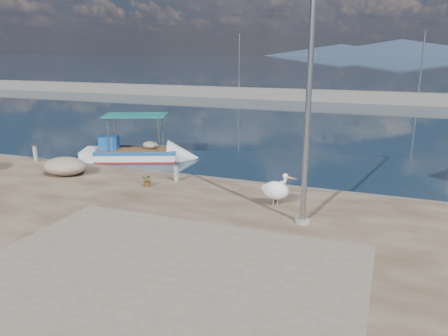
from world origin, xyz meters
TOP-DOWN VIEW (x-y plane):
  - ground at (0.00, 0.00)m, footprint 1400.00×1400.00m
  - quay_patch at (1.00, -3.00)m, footprint 9.00×7.00m
  - breakwater at (-0.00, 40.00)m, footprint 120.00×2.20m
  - mountains at (4.39, 650.00)m, footprint 370.00×280.00m
  - boat_left at (-6.64, 8.33)m, footprint 5.99×3.88m
  - pelican at (2.26, 2.74)m, footprint 1.17×0.60m
  - lamp_post at (3.38, 1.57)m, footprint 0.44×0.96m
  - bollard_near at (-2.09, 4.02)m, footprint 0.24×0.24m
  - bollard_far at (-9.70, 4.60)m, footprint 0.26×0.26m
  - potted_plant at (-2.78, 3.02)m, footprint 0.50×0.46m
  - net_pile_b at (-6.84, 3.26)m, footprint 1.85×1.44m

SIDE VIEW (x-z plane):
  - ground at x=0.00m, z-range 0.00..0.00m
  - boat_left at x=-6.64m, z-range -1.16..1.59m
  - quay_patch at x=1.00m, z-range 0.50..0.51m
  - breakwater at x=0.00m, z-range -3.15..4.35m
  - potted_plant at x=-2.78m, z-range 0.50..0.99m
  - net_pile_b at x=-6.84m, z-range 0.50..1.22m
  - bollard_near at x=-2.09m, z-range 0.53..1.26m
  - bollard_far at x=-9.70m, z-range 0.53..1.34m
  - pelican at x=2.26m, z-range 0.47..1.60m
  - lamp_post at x=3.38m, z-range 0.30..7.30m
  - mountains at x=4.39m, z-range -1.49..20.51m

